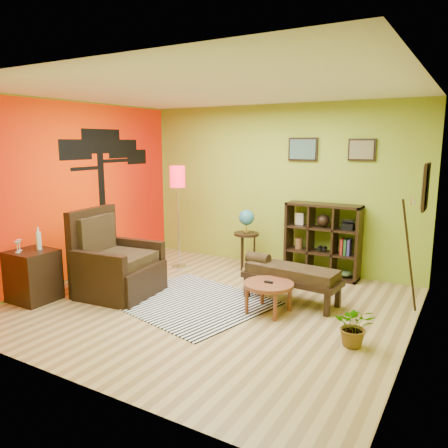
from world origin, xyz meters
The scene contains 11 objects.
ground centered at (0.00, 0.00, 0.00)m, with size 5.00×5.00×0.00m, color tan.
room_shell centered at (-0.09, 0.01, 1.80)m, with size 5.04×4.54×2.82m.
zebra_rug centered at (-0.27, -0.03, 0.01)m, with size 1.96×1.69×0.01m, color white.
coffee_table centered at (0.80, 0.18, 0.34)m, with size 0.65×0.65×0.42m.
armchair centered at (-1.42, -0.28, 0.37)m, with size 1.11×1.12×1.23m.
side_cabinet centered at (-2.20, -1.06, 0.36)m, with size 0.60×0.55×1.02m.
floor_lamp centered at (-1.40, 1.25, 1.44)m, with size 0.27×0.27×1.77m.
globe_table centered at (-0.35, 1.77, 0.79)m, with size 0.43×0.43×1.04m.
cube_shelf centered at (0.91, 2.03, 0.60)m, with size 1.20×0.35×1.20m.
bench centered at (0.88, 0.67, 0.40)m, with size 1.39×0.58×0.62m.
potted_plant centered at (1.99, -0.22, 0.18)m, with size 0.42×0.46×0.36m, color #26661E.
Camera 1 is at (3.00, -4.72, 2.17)m, focal length 35.00 mm.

